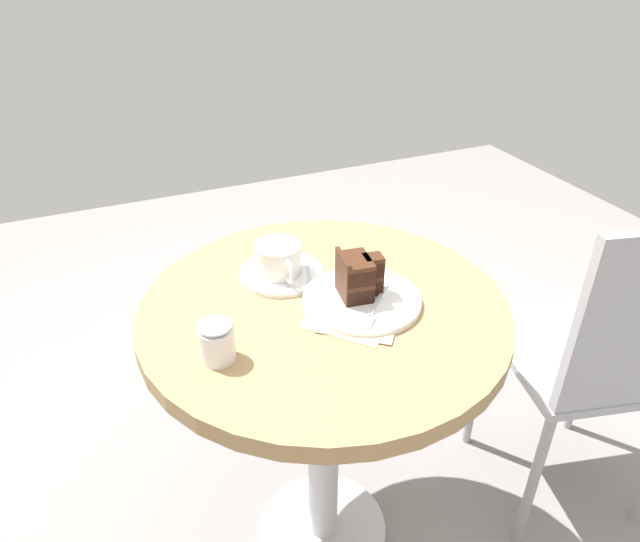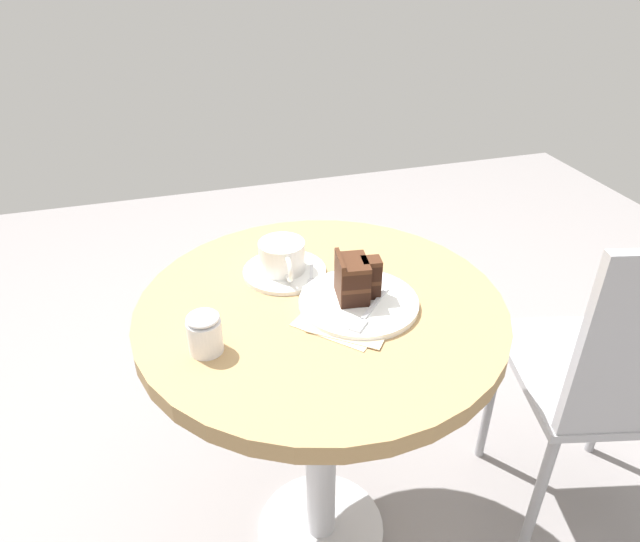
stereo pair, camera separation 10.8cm
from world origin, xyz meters
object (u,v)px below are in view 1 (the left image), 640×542
(teaspoon, at_px, (309,275))
(cake_slice, at_px, (357,276))
(fork, at_px, (373,310))
(sugar_pot, at_px, (217,340))
(napkin, at_px, (356,315))
(cafe_chair, at_px, (612,350))
(saucer, at_px, (281,274))
(cake_plate, at_px, (362,300))
(coffee_cup, at_px, (279,258))

(teaspoon, height_order, cake_slice, cake_slice)
(fork, relative_size, sugar_pot, 1.58)
(napkin, bearing_deg, sugar_pot, -86.28)
(cafe_chair, xyz_separation_m, sugar_pot, (-0.09, -0.83, 0.22))
(saucer, height_order, cake_slice, cake_slice)
(teaspoon, bearing_deg, napkin, 27.95)
(napkin, bearing_deg, cake_plate, 139.41)
(cafe_chair, bearing_deg, saucer, -11.01)
(teaspoon, bearing_deg, coffee_cup, -110.15)
(coffee_cup, relative_size, cake_slice, 1.44)
(saucer, distance_m, napkin, 0.20)
(saucer, distance_m, cake_plate, 0.18)
(fork, bearing_deg, cafe_chair, 124.22)
(fork, relative_size, napkin, 0.56)
(saucer, height_order, coffee_cup, coffee_cup)
(fork, xyz_separation_m, cafe_chair, (0.10, 0.54, -0.19))
(coffee_cup, height_order, teaspoon, coffee_cup)
(cake_plate, distance_m, sugar_pot, 0.29)
(napkin, distance_m, cafe_chair, 0.61)
(saucer, relative_size, fork, 1.43)
(cake_plate, bearing_deg, cake_slice, -159.55)
(saucer, distance_m, cake_slice, 0.18)
(cake_slice, relative_size, fork, 0.74)
(teaspoon, xyz_separation_m, sugar_pot, (0.16, -0.23, 0.03))
(napkin, bearing_deg, teaspoon, -168.50)
(coffee_cup, bearing_deg, cake_plate, 36.08)
(napkin, bearing_deg, coffee_cup, -156.63)
(cake_plate, bearing_deg, saucer, -144.58)
(saucer, distance_m, sugar_pot, 0.27)
(napkin, bearing_deg, cafe_chair, 78.95)
(saucer, relative_size, coffee_cup, 1.34)
(teaspoon, height_order, cake_plate, teaspoon)
(teaspoon, distance_m, napkin, 0.15)
(cake_plate, height_order, cafe_chair, cafe_chair)
(saucer, height_order, cafe_chair, cafe_chair)
(coffee_cup, distance_m, cafe_chair, 0.75)
(saucer, xyz_separation_m, cake_plate, (0.15, 0.11, 0.00))
(napkin, xyz_separation_m, cafe_chair, (0.11, 0.57, -0.18))
(teaspoon, xyz_separation_m, fork, (0.16, 0.06, 0.00))
(coffee_cup, height_order, cake_slice, cake_slice)
(cake_plate, bearing_deg, sugar_pot, -79.87)
(teaspoon, bearing_deg, fork, 35.98)
(coffee_cup, height_order, napkin, coffee_cup)
(fork, xyz_separation_m, sugar_pot, (0.00, -0.28, 0.02))
(coffee_cup, distance_m, cake_slice, 0.17)
(coffee_cup, bearing_deg, sugar_pot, -41.43)
(cake_slice, height_order, napkin, cake_slice)
(coffee_cup, relative_size, fork, 1.07)
(teaspoon, height_order, cafe_chair, cafe_chair)
(cake_plate, xyz_separation_m, cake_slice, (-0.01, -0.00, 0.05))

